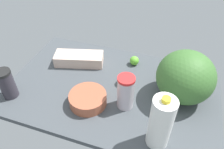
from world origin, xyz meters
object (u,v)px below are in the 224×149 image
Objects in this scene: lime_beside_bowl at (134,61)px; lemon_far_back at (124,80)px; mixing_bowl at (88,99)px; milk_jug at (161,123)px; egg_carton at (79,59)px; tumbler_cup at (126,92)px; shaker_bottle at (7,84)px; lemon_loose at (209,72)px; watermelon at (185,77)px.

lemon_far_back reaches higher than lime_beside_bowl.
mixing_bowl is 3.14× the size of lemon_far_back.
mixing_bowl is 3.40× the size of lime_beside_bowl.
lime_beside_bowl is (-23.87, 51.65, -10.81)cm from milk_jug.
milk_jug is 4.95× the size of lime_beside_bowl.
egg_carton is 35.81cm from lime_beside_bowl.
milk_jug is 25.85cm from tumbler_cup.
shaker_bottle is 63.55cm from tumbler_cup.
shaker_bottle is at bearing -167.82° from tumbler_cup.
lime_beside_bowl is (34.23, 10.49, -0.62)cm from egg_carton.
lemon_far_back is (-25.14, 31.73, -10.57)cm from milk_jug.
egg_carton reaches higher than lime_beside_bowl.
lime_beside_bowl is at bearing -176.49° from lemon_loose.
egg_carton is at bearing 144.68° from milk_jug.
lemon_far_back is (-1.28, -19.92, 0.24)cm from lime_beside_bowl.
tumbler_cup reaches higher than egg_carton.
lemon_loose is (79.93, 13.29, -0.14)cm from egg_carton.
watermelon is 52.17cm from mixing_bowl.
tumbler_cup is (62.11, 13.40, 1.18)cm from shaker_bottle.
shaker_bottle is 44.16cm from mixing_bowl.
milk_jug is 1.48× the size of tumbler_cup.
watermelon is 28.18cm from lemon_loose.
egg_carton is 4.84× the size of lemon_far_back.
milk_jug is (58.10, -41.16, 10.20)cm from egg_carton.
watermelon reaches higher than egg_carton.
milk_jug reaches higher than lemon_far_back.
tumbler_cup is at bearing -48.59° from egg_carton.
egg_carton is at bearing -162.96° from lime_beside_bowl.
watermelon is 1.54× the size of tumbler_cup.
lemon_far_back is at bearing -93.67° from lime_beside_bowl.
shaker_bottle is at bearing -152.96° from lemon_far_back.
egg_carton is 46.18cm from tumbler_cup.
watermelon is 0.98× the size of egg_carton.
watermelon is at bearing 24.83° from mixing_bowl.
tumbler_cup is at bearing 140.74° from milk_jug.
watermelon is 4.41× the size of lemon_loose.
lemon_loose reaches higher than lime_beside_bowl.
mixing_bowl is at bearing -72.82° from egg_carton.
milk_jug is (81.89, -2.77, 5.10)cm from shaker_bottle.
shaker_bottle is at bearing -137.27° from egg_carton.
watermelon is 38.24cm from lime_beside_bowl.
shaker_bottle is 82.10cm from milk_jug.
mixing_bowl is at bearing -110.38° from lime_beside_bowl.
lemon_far_back is at bearing 109.01° from tumbler_cup.
tumbler_cup is at bearing -148.82° from watermelon.
shaker_bottle is 116.01cm from lemon_loose.
egg_carton is at bearing 164.03° from lemon_far_back.
watermelon is at bearing -123.42° from lemon_loose.
lemon_far_back is at bearing -154.18° from lemon_loose.
milk_jug reaches higher than tumbler_cup.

